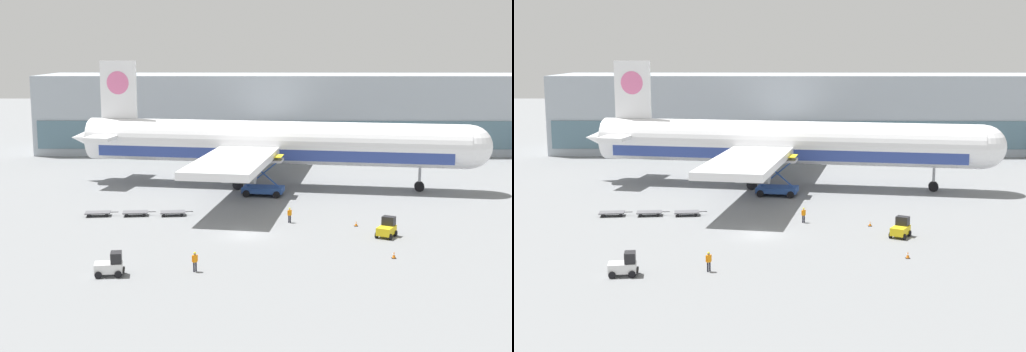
{
  "view_description": "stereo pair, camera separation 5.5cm",
  "coord_description": "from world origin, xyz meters",
  "views": [
    {
      "loc": [
        1.73,
        -69.98,
        18.65
      ],
      "look_at": [
        0.89,
        11.81,
        4.0
      ],
      "focal_mm": 50.0,
      "sensor_mm": 36.0,
      "label": 1
    },
    {
      "loc": [
        1.79,
        -69.98,
        18.65
      ],
      "look_at": [
        0.89,
        11.81,
        4.0
      ],
      "focal_mm": 50.0,
      "sensor_mm": 36.0,
      "label": 2
    }
  ],
  "objects": [
    {
      "name": "ground_plane",
      "position": [
        0.0,
        0.0,
        0.0
      ],
      "size": [
        400.0,
        400.0,
        0.0
      ],
      "primitive_type": "plane",
      "color": "slate"
    },
    {
      "name": "terminal_building",
      "position": [
        6.41,
        62.21,
        6.99
      ],
      "size": [
        90.0,
        18.2,
        14.0
      ],
      "color": "#9EA8B2",
      "rests_on": "ground_plane"
    },
    {
      "name": "airplane_main",
      "position": [
        2.19,
        26.37,
        5.84
      ],
      "size": [
        57.7,
        48.66,
        17.0
      ],
      "rotation": [
        0.0,
        0.0,
        -0.17
      ],
      "color": "white",
      "rests_on": "ground_plane"
    },
    {
      "name": "scissor_lift_loader",
      "position": [
        1.75,
        19.98,
        2.0
      ],
      "size": [
        5.63,
        4.13,
        5.22
      ],
      "rotation": [
        0.0,
        0.0,
        -0.17
      ],
      "color": "#284C99",
      "rests_on": "ground_plane"
    },
    {
      "name": "baggage_tug_foreground",
      "position": [
        -10.96,
        -13.09,
        0.88
      ],
      "size": [
        2.63,
        1.95,
        2.0
      ],
      "rotation": [
        0.0,
        0.0,
        0.15
      ],
      "color": "silver",
      "rests_on": "ground_plane"
    },
    {
      "name": "baggage_tug_mid",
      "position": [
        14.18,
        -0.42,
        0.88
      ],
      "size": [
        2.51,
        2.82,
        2.0
      ],
      "rotation": [
        0.0,
        0.0,
        1.06
      ],
      "color": "yellow",
      "rests_on": "ground_plane"
    },
    {
      "name": "baggage_dolly_lead",
      "position": [
        -16.93,
        8.23,
        0.39
      ],
      "size": [
        3.77,
        1.85,
        0.48
      ],
      "rotation": [
        0.0,
        0.0,
        0.13
      ],
      "color": "#56565B",
      "rests_on": "ground_plane"
    },
    {
      "name": "baggage_dolly_second",
      "position": [
        -12.73,
        8.44,
        0.39
      ],
      "size": [
        3.77,
        1.85,
        0.48
      ],
      "rotation": [
        0.0,
        0.0,
        0.13
      ],
      "color": "#56565B",
      "rests_on": "ground_plane"
    },
    {
      "name": "baggage_dolly_third",
      "position": [
        -8.49,
        8.56,
        0.39
      ],
      "size": [
        3.77,
        1.85,
        0.48
      ],
      "rotation": [
        0.0,
        0.0,
        0.13
      ],
      "color": "#56565B",
      "rests_on": "ground_plane"
    },
    {
      "name": "ground_crew_near",
      "position": [
        -4.04,
        -12.0,
        1.03
      ],
      "size": [
        0.48,
        0.39,
        1.74
      ],
      "rotation": [
        0.0,
        0.0,
        0.61
      ],
      "color": "black",
      "rests_on": "ground_plane"
    },
    {
      "name": "ground_crew_far",
      "position": [
        4.61,
        5.39,
        0.97
      ],
      "size": [
        0.48,
        0.39,
        1.66
      ],
      "rotation": [
        0.0,
        0.0,
        0.61
      ],
      "color": "black",
      "rests_on": "ground_plane"
    },
    {
      "name": "traffic_cone_near",
      "position": [
        13.55,
        -7.92,
        0.31
      ],
      "size": [
        0.4,
        0.4,
        0.64
      ],
      "color": "black",
      "rests_on": "ground_plane"
    },
    {
      "name": "traffic_cone_far",
      "position": [
        11.65,
        3.88,
        0.26
      ],
      "size": [
        0.4,
        0.4,
        0.54
      ],
      "color": "black",
      "rests_on": "ground_plane"
    }
  ]
}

